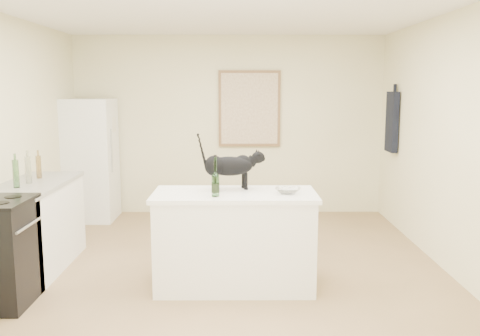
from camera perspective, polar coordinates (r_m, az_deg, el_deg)
name	(u,v)px	position (r m, az deg, el deg)	size (l,w,h in m)	color
floor	(225,278)	(5.20, -1.70, -12.03)	(5.50, 5.50, 0.00)	#94744F
ceiling	(223,4)	(4.92, -1.84, 17.58)	(5.50, 5.50, 0.00)	white
wall_back	(229,126)	(7.63, -1.23, 4.68)	(4.50, 4.50, 0.00)	beige
wall_front	(207,221)	(2.18, -3.66, -5.82)	(4.50, 4.50, 0.00)	beige
wall_right	(462,147)	(5.33, 23.22, 2.18)	(5.50, 5.50, 0.00)	beige
island_base	(235,242)	(4.87, -0.59, -8.14)	(1.44, 0.67, 0.86)	white
island_top	(235,195)	(4.76, -0.60, -2.95)	(1.50, 0.70, 0.04)	white
left_cabinets	(35,228)	(5.74, -21.61, -6.14)	(0.60, 1.40, 0.86)	white
left_countertop	(33,185)	(5.64, -21.87, -1.72)	(0.62, 1.44, 0.04)	gray
fridge	(90,160)	(7.57, -16.20, 0.87)	(0.68, 0.68, 1.70)	white
artwork_frame	(249,109)	(7.59, 1.04, 6.55)	(0.90, 0.03, 1.10)	brown
artwork_canvas	(249,109)	(7.57, 1.05, 6.55)	(0.82, 0.00, 1.02)	beige
hanging_garment	(392,122)	(7.22, 16.39, 4.89)	(0.08, 0.34, 0.80)	black
black_cat	(229,169)	(4.85, -1.21, -0.07)	(0.57, 0.17, 0.40)	black
wine_bottle	(215,178)	(4.56, -2.72, -1.15)	(0.07, 0.07, 0.32)	#265C25
glass_bowl	(288,191)	(4.71, 5.30, -2.50)	(0.23, 0.23, 0.06)	silver
fridge_paper	(114,124)	(7.46, -13.74, 4.68)	(0.01, 0.16, 0.21)	silver
counter_bottle_cluster	(27,170)	(5.61, -22.39, -0.25)	(0.09, 0.58, 0.27)	#A4B0A3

